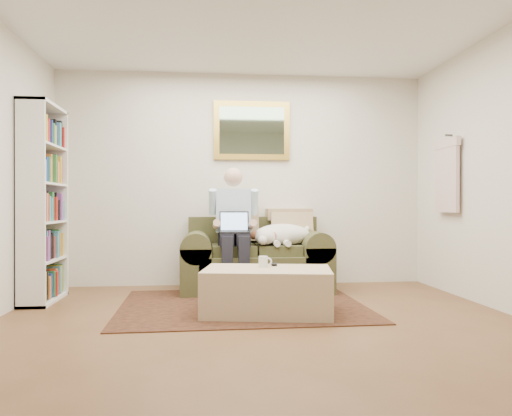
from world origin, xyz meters
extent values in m
cube|color=brown|center=(0.00, 0.00, 0.00)|extent=(4.50, 5.00, 0.01)
cube|color=silver|center=(0.00, 2.50, 1.30)|extent=(4.50, 0.01, 2.60)
cube|color=black|center=(-0.10, 1.17, 0.01)|extent=(2.38, 1.92, 0.01)
cube|color=#4C4C28|center=(0.11, 2.01, 0.21)|extent=(1.27, 0.82, 0.41)
cube|color=#4C4C28|center=(0.11, 2.36, 0.63)|extent=(1.54, 0.18, 0.42)
cube|color=#4C4C28|center=(-0.56, 2.01, 0.26)|extent=(0.34, 0.82, 0.85)
cube|color=#4C4C28|center=(0.78, 2.01, 0.26)|extent=(0.34, 0.82, 0.85)
cube|color=#4C4C28|center=(-0.14, 1.96, 0.47)|extent=(0.48, 0.55, 0.12)
cube|color=#4C4C28|center=(0.36, 1.96, 0.47)|extent=(0.48, 0.55, 0.12)
cube|color=black|center=(-0.14, 1.77, 0.69)|extent=(0.33, 0.23, 0.02)
cube|color=black|center=(-0.14, 1.88, 0.80)|extent=(0.33, 0.06, 0.22)
cube|color=#99BFF2|center=(-0.14, 1.88, 0.80)|extent=(0.30, 0.04, 0.19)
cube|color=#CEA989|center=(0.10, 0.79, 0.21)|extent=(1.23, 0.90, 0.41)
cylinder|color=white|center=(0.07, 0.89, 0.46)|extent=(0.08, 0.08, 0.10)
cube|color=black|center=(0.19, 1.01, 0.42)|extent=(0.06, 0.15, 0.02)
cube|color=gold|center=(0.11, 2.48, 1.90)|extent=(0.94, 0.04, 0.72)
cube|color=gray|center=(0.11, 2.46, 1.90)|extent=(0.80, 0.01, 0.58)
camera|label=1|loc=(-0.45, -3.65, 0.98)|focal=35.00mm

